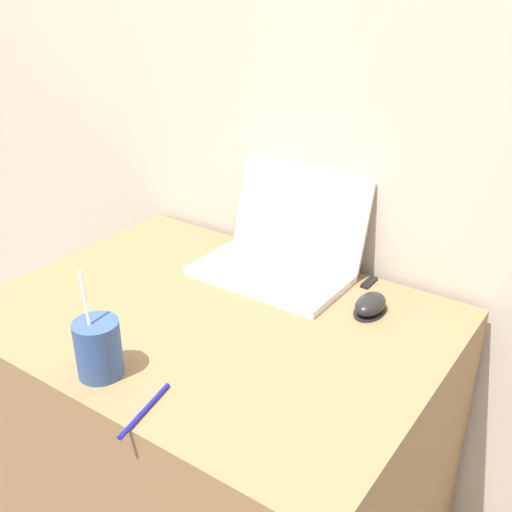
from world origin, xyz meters
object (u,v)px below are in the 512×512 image
computer_mouse (370,305)px  pen (145,410)px  usb_stick (369,282)px  drink_cup (98,347)px  laptop (281,251)px

computer_mouse → pen: size_ratio=0.68×
usb_stick → pen: 0.67m
usb_stick → pen: (-0.12, -0.66, 0.00)m
drink_cup → pen: drink_cup is taller
usb_stick → laptop: bearing=-163.7°
drink_cup → computer_mouse: bearing=57.1°
laptop → usb_stick: laptop is taller
laptop → usb_stick: size_ratio=6.32×
laptop → computer_mouse: (0.28, -0.06, -0.04)m
laptop → drink_cup: (-0.05, -0.56, 0.00)m
computer_mouse → usb_stick: bearing=115.8°
laptop → pen: (0.10, -0.60, -0.05)m
computer_mouse → pen: 0.57m
usb_stick → pen: size_ratio=0.39×
drink_cup → computer_mouse: 0.60m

